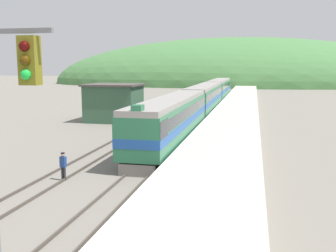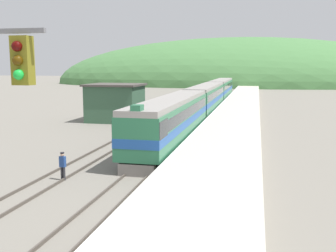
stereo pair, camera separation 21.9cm
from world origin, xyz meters
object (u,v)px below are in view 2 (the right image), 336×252
object	(u,v)px
carriage_second	(206,98)
carriage_third	(221,89)
express_train_lead_car	(172,119)
track_worker	(63,164)

from	to	relation	value
carriage_second	carriage_third	distance (m)	23.75
express_train_lead_car	track_worker	xyz separation A→B (m)	(-4.04, -12.21, -1.25)
express_train_lead_car	carriage_second	size ratio (longest dim) A/B	0.95
track_worker	carriage_second	bearing A→B (deg)	83.54
carriage_second	carriage_third	size ratio (longest dim) A/B	1.00
express_train_lead_car	carriage_second	xyz separation A→B (m)	(0.00, 23.45, -0.01)
carriage_second	express_train_lead_car	bearing A→B (deg)	-90.00
express_train_lead_car	carriage_third	world-z (taller)	express_train_lead_car
carriage_third	track_worker	size ratio (longest dim) A/B	13.49
track_worker	express_train_lead_car	bearing A→B (deg)	71.70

